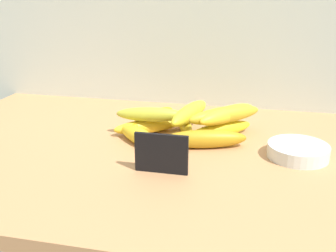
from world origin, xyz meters
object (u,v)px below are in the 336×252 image
at_px(banana_8, 225,115).
at_px(banana_0, 205,139).
at_px(banana_4, 221,130).
at_px(banana_9, 190,113).
at_px(banana_3, 152,119).
at_px(banana_1, 148,126).
at_px(banana_5, 140,137).
at_px(banana_2, 185,125).
at_px(chalkboard_sign, 161,155).
at_px(fruit_bowl, 298,151).
at_px(banana_6, 151,114).
at_px(banana_7, 228,114).

bearing_deg(banana_8, banana_0, -115.15).
relative_size(banana_4, banana_9, 0.94).
bearing_deg(banana_3, banana_1, -89.22).
bearing_deg(banana_5, banana_1, 93.11).
distance_m(banana_2, banana_3, 0.09).
xyz_separation_m(chalkboard_sign, banana_5, (-0.08, 0.13, -0.02)).
bearing_deg(banana_9, chalkboard_sign, -93.69).
bearing_deg(banana_0, banana_4, 69.12).
bearing_deg(banana_4, banana_8, 17.30).
distance_m(banana_2, banana_9, 0.04).
bearing_deg(chalkboard_sign, fruit_bowl, 26.67).
relative_size(banana_1, banana_2, 1.16).
relative_size(banana_5, banana_9, 0.84).
xyz_separation_m(banana_2, banana_3, (-0.09, 0.01, 0.01)).
bearing_deg(banana_6, banana_0, -20.29).
bearing_deg(banana_9, banana_0, -60.51).
bearing_deg(banana_1, banana_7, 6.70).
xyz_separation_m(banana_7, banana_9, (-0.10, 0.00, -0.00)).
relative_size(fruit_bowl, banana_5, 0.82).
bearing_deg(banana_4, banana_6, -171.67).
height_order(banana_7, banana_8, same).
relative_size(chalkboard_sign, banana_6, 0.62).
xyz_separation_m(banana_2, banana_5, (-0.09, -0.12, 0.00)).
xyz_separation_m(banana_0, banana_1, (-0.16, 0.07, -0.00)).
xyz_separation_m(chalkboard_sign, banana_0, (0.07, 0.15, -0.02)).
bearing_deg(banana_6, banana_9, 23.27).
bearing_deg(banana_6, banana_7, 10.74).
relative_size(banana_0, banana_5, 1.21).
relative_size(banana_0, banana_2, 1.29).
distance_m(banana_0, banana_1, 0.17).
xyz_separation_m(chalkboard_sign, banana_3, (-0.09, 0.27, -0.02)).
relative_size(fruit_bowl, banana_8, 0.66).
distance_m(chalkboard_sign, banana_6, 0.22).
xyz_separation_m(banana_3, banana_8, (0.20, -0.04, 0.04)).
relative_size(banana_4, banana_6, 1.04).
bearing_deg(banana_5, banana_4, 27.35).
bearing_deg(banana_6, banana_2, 32.85).
xyz_separation_m(banana_1, banana_5, (0.00, -0.08, 0.00)).
distance_m(banana_6, banana_9, 0.10).
height_order(banana_3, banana_9, banana_9).
height_order(chalkboard_sign, banana_7, chalkboard_sign).
height_order(banana_5, banana_7, banana_7).
bearing_deg(banana_9, banana_2, 140.47).
height_order(banana_3, banana_7, banana_7).
relative_size(fruit_bowl, banana_9, 0.69).
distance_m(banana_0, banana_7, 0.11).
distance_m(fruit_bowl, banana_9, 0.28).
xyz_separation_m(banana_2, banana_9, (0.01, -0.01, 0.04)).
bearing_deg(banana_8, fruit_bowl, -27.80).
height_order(banana_0, banana_5, banana_0).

